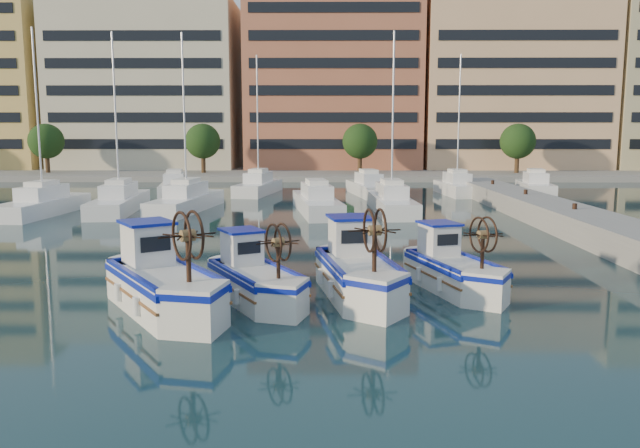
# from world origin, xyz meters

# --- Properties ---
(ground) EXTENTS (300.00, 300.00, 0.00)m
(ground) POSITION_xyz_m (0.00, 0.00, 0.00)
(ground) COLOR #1B4046
(ground) RESTS_ON ground
(quay) EXTENTS (3.00, 60.00, 1.20)m
(quay) POSITION_xyz_m (13.00, 8.00, 0.60)
(quay) COLOR gray
(quay) RESTS_ON ground
(waterfront) EXTENTS (180.00, 40.00, 25.60)m
(waterfront) POSITION_xyz_m (9.23, 65.04, 11.10)
(waterfront) COLOR gray
(waterfront) RESTS_ON ground
(yacht_marina) EXTENTS (38.60, 22.61, 11.50)m
(yacht_marina) POSITION_xyz_m (-2.92, 27.34, 0.53)
(yacht_marina) COLOR white
(yacht_marina) RESTS_ON ground
(fishing_boat_a) EXTENTS (4.39, 5.16, 3.16)m
(fishing_boat_a) POSITION_xyz_m (-4.74, -0.68, 0.87)
(fishing_boat_a) COLOR white
(fishing_boat_a) RESTS_ON ground
(fishing_boat_b) EXTENTS (3.46, 4.38, 2.65)m
(fishing_boat_b) POSITION_xyz_m (-2.18, 0.40, 0.73)
(fishing_boat_b) COLOR white
(fishing_boat_b) RESTS_ON ground
(fishing_boat_c) EXTENTS (2.80, 5.02, 3.05)m
(fishing_boat_c) POSITION_xyz_m (1.02, 1.03, 0.84)
(fishing_boat_c) COLOR white
(fishing_boat_c) RESTS_ON ground
(fishing_boat_d) EXTENTS (2.84, 4.40, 2.67)m
(fishing_boat_d) POSITION_xyz_m (4.20, 1.86, 0.74)
(fishing_boat_d) COLOR white
(fishing_boat_d) RESTS_ON ground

